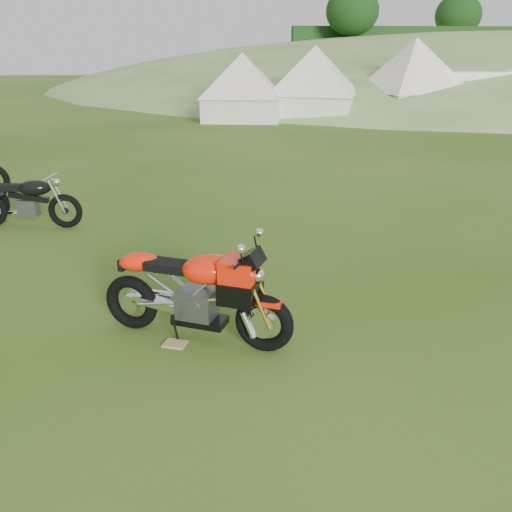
{
  "coord_description": "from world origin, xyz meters",
  "views": [
    {
      "loc": [
        -0.4,
        -5.38,
        2.82
      ],
      "look_at": [
        0.07,
        0.4,
        0.69
      ],
      "focal_mm": 40.0,
      "sensor_mm": 36.0,
      "label": 1
    }
  ],
  "objects_px": {
    "sport_motorcycle": "(194,286)",
    "tent_right": "(413,81)",
    "tent_mid": "(315,84)",
    "plywood_board": "(175,344)",
    "tent_left": "(243,87)",
    "vintage_moto_b": "(26,200)",
    "caravan": "(468,93)"
  },
  "relations": [
    {
      "from": "sport_motorcycle",
      "to": "tent_right",
      "type": "xyz_separation_m",
      "value": [
        8.91,
        19.42,
        0.89
      ]
    },
    {
      "from": "vintage_moto_b",
      "to": "sport_motorcycle",
      "type": "bearing_deg",
      "value": -46.91
    },
    {
      "from": "tent_right",
      "to": "plywood_board",
      "type": "bearing_deg",
      "value": -128.72
    },
    {
      "from": "vintage_moto_b",
      "to": "caravan",
      "type": "distance_m",
      "value": 20.99
    },
    {
      "from": "tent_left",
      "to": "caravan",
      "type": "height_order",
      "value": "tent_left"
    },
    {
      "from": "plywood_board",
      "to": "tent_right",
      "type": "bearing_deg",
      "value": 64.97
    },
    {
      "from": "vintage_moto_b",
      "to": "tent_left",
      "type": "relative_size",
      "value": 0.59
    },
    {
      "from": "vintage_moto_b",
      "to": "tent_mid",
      "type": "relative_size",
      "value": 0.55
    },
    {
      "from": "tent_right",
      "to": "vintage_moto_b",
      "type": "bearing_deg",
      "value": -141.15
    },
    {
      "from": "plywood_board",
      "to": "vintage_moto_b",
      "type": "distance_m",
      "value": 4.98
    },
    {
      "from": "caravan",
      "to": "tent_right",
      "type": "bearing_deg",
      "value": 172.55
    },
    {
      "from": "vintage_moto_b",
      "to": "caravan",
      "type": "relative_size",
      "value": 0.44
    },
    {
      "from": "tent_mid",
      "to": "sport_motorcycle",
      "type": "bearing_deg",
      "value": -84.32
    },
    {
      "from": "vintage_moto_b",
      "to": "tent_right",
      "type": "relative_size",
      "value": 0.52
    },
    {
      "from": "tent_right",
      "to": "caravan",
      "type": "distance_m",
      "value": 2.57
    },
    {
      "from": "vintage_moto_b",
      "to": "plywood_board",
      "type": "bearing_deg",
      "value": -49.73
    },
    {
      "from": "vintage_moto_b",
      "to": "caravan",
      "type": "bearing_deg",
      "value": 55.66
    },
    {
      "from": "tent_mid",
      "to": "caravan",
      "type": "distance_m",
      "value": 6.87
    },
    {
      "from": "vintage_moto_b",
      "to": "caravan",
      "type": "height_order",
      "value": "caravan"
    },
    {
      "from": "plywood_board",
      "to": "vintage_moto_b",
      "type": "relative_size",
      "value": 0.13
    },
    {
      "from": "tent_right",
      "to": "tent_mid",
      "type": "bearing_deg",
      "value": 172.65
    },
    {
      "from": "tent_right",
      "to": "caravan",
      "type": "height_order",
      "value": "tent_right"
    },
    {
      "from": "vintage_moto_b",
      "to": "tent_left",
      "type": "distance_m",
      "value": 15.23
    },
    {
      "from": "sport_motorcycle",
      "to": "tent_mid",
      "type": "height_order",
      "value": "tent_mid"
    },
    {
      "from": "tent_mid",
      "to": "tent_right",
      "type": "bearing_deg",
      "value": 25.62
    },
    {
      "from": "plywood_board",
      "to": "tent_left",
      "type": "height_order",
      "value": "tent_left"
    },
    {
      "from": "sport_motorcycle",
      "to": "caravan",
      "type": "xyz_separation_m",
      "value": [
        11.42,
        19.5,
        0.35
      ]
    },
    {
      "from": "tent_mid",
      "to": "tent_right",
      "type": "relative_size",
      "value": 0.94
    },
    {
      "from": "tent_mid",
      "to": "tent_right",
      "type": "xyz_separation_m",
      "value": [
        4.33,
        0.48,
        0.08
      ]
    },
    {
      "from": "plywood_board",
      "to": "caravan",
      "type": "height_order",
      "value": "caravan"
    },
    {
      "from": "sport_motorcycle",
      "to": "plywood_board",
      "type": "height_order",
      "value": "sport_motorcycle"
    },
    {
      "from": "tent_right",
      "to": "tent_left",
      "type": "bearing_deg",
      "value": 172.38
    }
  ]
}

